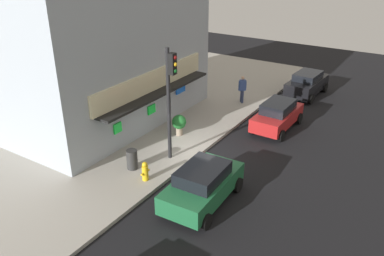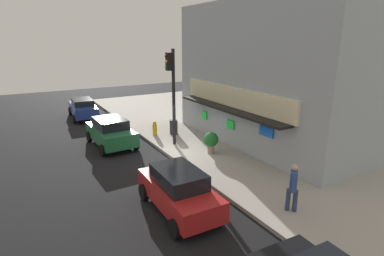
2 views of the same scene
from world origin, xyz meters
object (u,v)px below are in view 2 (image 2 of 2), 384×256
object	(u,v)px
traffic_light	(172,85)
pedestrian	(293,186)
fire_hydrant	(155,128)
parked_car_blue	(83,108)
parked_car_red	(179,190)
parked_car_green	(111,132)
potted_plant_by_doorway	(211,141)
trash_can	(174,127)

from	to	relation	value
traffic_light	pedestrian	world-z (taller)	traffic_light
fire_hydrant	parked_car_blue	size ratio (longest dim) A/B	0.21
pedestrian	parked_car_red	distance (m)	4.01
fire_hydrant	parked_car_blue	bearing A→B (deg)	-159.13
parked_car_green	fire_hydrant	bearing A→B (deg)	93.18
parked_car_blue	traffic_light	bearing A→B (deg)	17.25
potted_plant_by_doorway	parked_car_green	distance (m)	6.00
traffic_light	parked_car_red	bearing A→B (deg)	-24.94
pedestrian	parked_car_green	bearing A→B (deg)	-162.16
parked_car_green	parked_car_blue	world-z (taller)	parked_car_green
fire_hydrant	potted_plant_by_doorway	distance (m)	4.71
fire_hydrant	parked_car_blue	xyz separation A→B (m)	(-7.56, -2.88, 0.20)
traffic_light	parked_car_red	xyz separation A→B (m)	(6.23, -2.90, -2.78)
traffic_light	parked_car_green	distance (m)	4.58
fire_hydrant	traffic_light	bearing A→B (deg)	4.06
trash_can	pedestrian	xyz separation A→B (m)	(10.28, -0.56, 0.49)
pedestrian	parked_car_green	size ratio (longest dim) A/B	0.43
parked_car_red	trash_can	bearing A→B (deg)	154.30
fire_hydrant	parked_car_red	distance (m)	8.90
fire_hydrant	parked_car_blue	distance (m)	8.09
trash_can	potted_plant_by_doorway	xyz separation A→B (m)	(4.07, 0.16, 0.24)
fire_hydrant	parked_car_red	bearing A→B (deg)	-17.94
trash_can	parked_car_blue	size ratio (longest dim) A/B	0.22
pedestrian	potted_plant_by_doorway	distance (m)	6.25
trash_can	parked_car_blue	xyz separation A→B (m)	(-8.00, -4.00, 0.16)
parked_car_blue	potted_plant_by_doorway	bearing A→B (deg)	19.01
traffic_light	parked_car_red	size ratio (longest dim) A/B	1.36
parked_car_blue	pedestrian	bearing A→B (deg)	10.67
traffic_light	trash_can	bearing A→B (deg)	151.76
parked_car_blue	parked_car_red	distance (m)	16.03
fire_hydrant	trash_can	world-z (taller)	trash_can
trash_can	parked_car_green	world-z (taller)	parked_car_green
pedestrian	parked_car_blue	size ratio (longest dim) A/B	0.41
trash_can	potted_plant_by_doorway	bearing A→B (deg)	2.27
traffic_light	parked_car_blue	bearing A→B (deg)	-162.75
trash_can	parked_car_red	distance (m)	8.90
trash_can	parked_car_blue	distance (m)	8.95
traffic_light	parked_car_red	world-z (taller)	traffic_light
trash_can	parked_car_green	distance (m)	3.97
trash_can	pedestrian	size ratio (longest dim) A/B	0.53
trash_can	parked_car_blue	world-z (taller)	parked_car_blue
pedestrian	parked_car_blue	world-z (taller)	pedestrian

